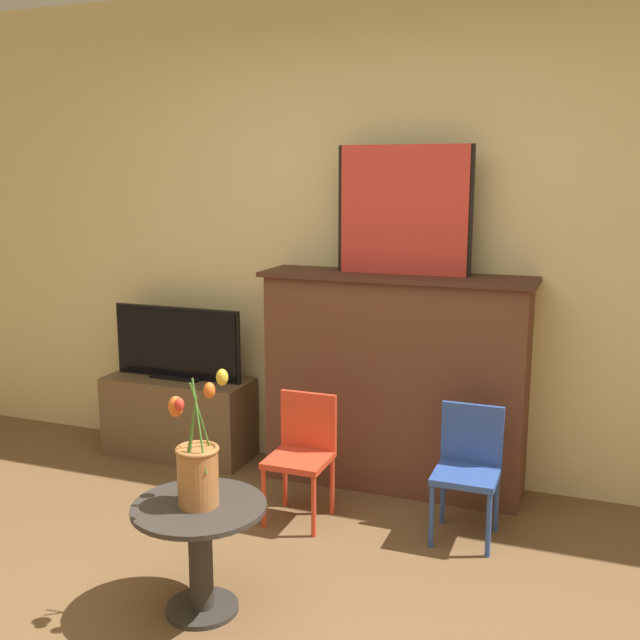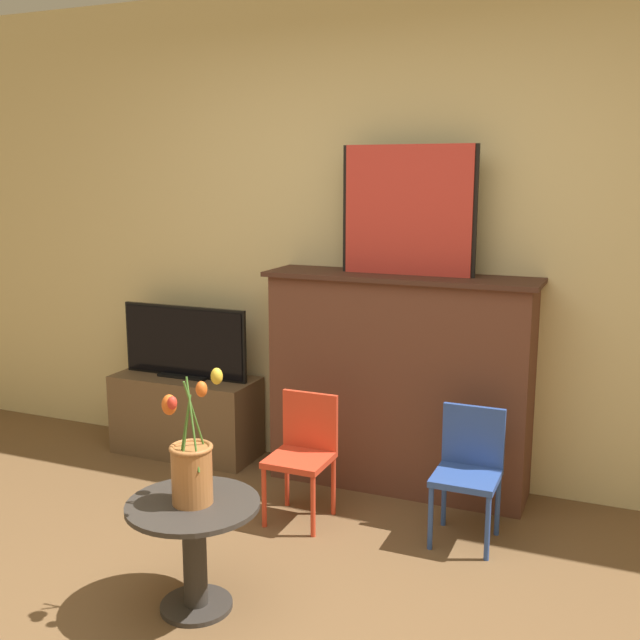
# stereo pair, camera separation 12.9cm
# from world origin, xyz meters

# --- Properties ---
(wall_back) EXTENTS (8.00, 0.06, 2.70)m
(wall_back) POSITION_xyz_m (0.00, 2.13, 1.35)
(wall_back) COLOR beige
(wall_back) RESTS_ON ground
(fireplace_mantel) EXTENTS (1.45, 0.38, 1.18)m
(fireplace_mantel) POSITION_xyz_m (0.11, 1.93, 0.60)
(fireplace_mantel) COLOR brown
(fireplace_mantel) RESTS_ON ground
(painting) EXTENTS (0.71, 0.03, 0.67)m
(painting) POSITION_xyz_m (0.14, 1.94, 1.51)
(painting) COLOR black
(painting) RESTS_ON fireplace_mantel
(tv_stand) EXTENTS (0.89, 0.37, 0.49)m
(tv_stand) POSITION_xyz_m (-1.23, 1.90, 0.24)
(tv_stand) COLOR brown
(tv_stand) RESTS_ON ground
(tv_monitor) EXTENTS (0.83, 0.12, 0.43)m
(tv_monitor) POSITION_xyz_m (-1.23, 1.90, 0.69)
(tv_monitor) COLOR black
(tv_monitor) RESTS_ON tv_stand
(chair_red) EXTENTS (0.29, 0.29, 0.62)m
(chair_red) POSITION_xyz_m (-0.21, 1.38, 0.36)
(chair_red) COLOR red
(chair_red) RESTS_ON ground
(chair_blue) EXTENTS (0.29, 0.29, 0.62)m
(chair_blue) POSITION_xyz_m (0.59, 1.48, 0.36)
(chair_blue) COLOR #2D4C99
(chair_blue) RESTS_ON ground
(side_table) EXTENTS (0.52, 0.52, 0.45)m
(side_table) POSITION_xyz_m (-0.27, 0.48, 0.29)
(side_table) COLOR #332D28
(side_table) RESTS_ON ground
(vase_tulips) EXTENTS (0.21, 0.25, 0.52)m
(vase_tulips) POSITION_xyz_m (-0.27, 0.47, 0.60)
(vase_tulips) COLOR #AD6B38
(vase_tulips) RESTS_ON side_table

